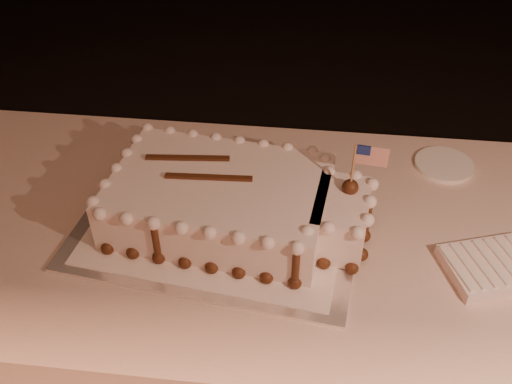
# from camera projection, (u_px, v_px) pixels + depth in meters

# --- Properties ---
(banquet_table) EXTENTS (2.40, 0.80, 0.75)m
(banquet_table) POSITION_uv_depth(u_px,v_px,m) (363.00, 338.00, 1.49)
(banquet_table) COLOR beige
(banquet_table) RESTS_ON ground
(cake_board) EXTENTS (0.67, 0.53, 0.01)m
(cake_board) POSITION_uv_depth(u_px,v_px,m) (221.00, 220.00, 1.29)
(cake_board) COLOR white
(cake_board) RESTS_ON banquet_table
(doily) EXTENTS (0.60, 0.48, 0.00)m
(doily) POSITION_uv_depth(u_px,v_px,m) (221.00, 219.00, 1.28)
(doily) COLOR white
(doily) RESTS_ON cake_board
(sheet_cake) EXTENTS (0.60, 0.39, 0.23)m
(sheet_cake) POSITION_uv_depth(u_px,v_px,m) (234.00, 202.00, 1.24)
(sheet_cake) COLOR white
(sheet_cake) RESTS_ON doily
(napkin_stack) EXTENTS (0.23, 0.20, 0.03)m
(napkin_stack) POSITION_uv_depth(u_px,v_px,m) (494.00, 266.00, 1.16)
(napkin_stack) COLOR white
(napkin_stack) RESTS_ON banquet_table
(side_plate) EXTENTS (0.15, 0.15, 0.01)m
(side_plate) POSITION_uv_depth(u_px,v_px,m) (444.00, 165.00, 1.44)
(side_plate) COLOR white
(side_plate) RESTS_ON banquet_table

